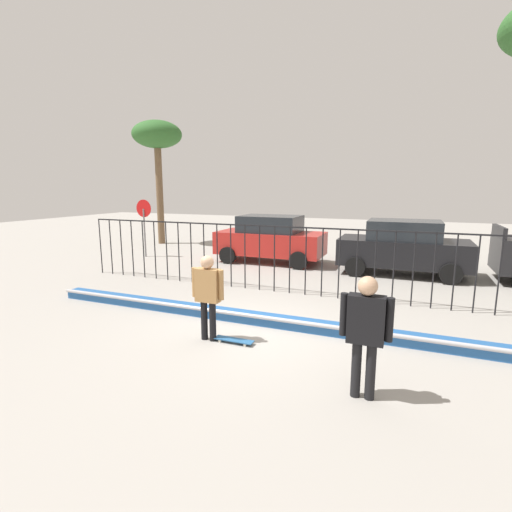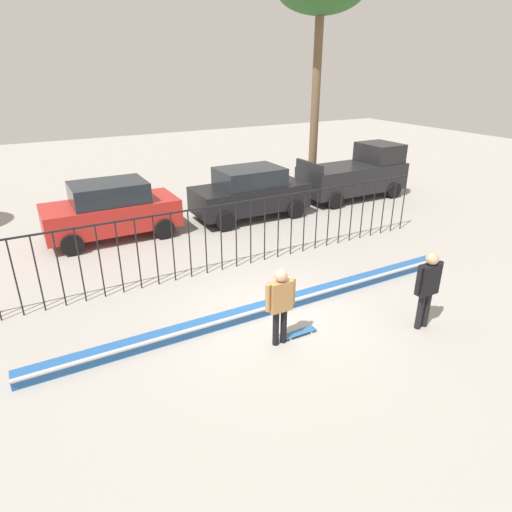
# 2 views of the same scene
# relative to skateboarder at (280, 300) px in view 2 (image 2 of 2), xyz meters

# --- Properties ---
(ground_plane) EXTENTS (60.00, 60.00, 0.00)m
(ground_plane) POSITION_rel_skateboarder_xyz_m (0.48, 0.83, -1.03)
(ground_plane) COLOR #9E9991
(bowl_coping_ledge) EXTENTS (11.00, 0.40, 0.27)m
(bowl_coping_ledge) POSITION_rel_skateboarder_xyz_m (0.48, 1.22, -0.91)
(bowl_coping_ledge) COLOR #235699
(bowl_coping_ledge) RESTS_ON ground
(perimeter_fence) EXTENTS (14.04, 0.04, 1.94)m
(perimeter_fence) POSITION_rel_skateboarder_xyz_m (0.48, 3.88, 0.15)
(perimeter_fence) COLOR black
(perimeter_fence) RESTS_ON ground
(skateboarder) EXTENTS (0.69, 0.26, 1.72)m
(skateboarder) POSITION_rel_skateboarder_xyz_m (0.00, 0.00, 0.00)
(skateboarder) COLOR black
(skateboarder) RESTS_ON ground
(skateboard) EXTENTS (0.80, 0.20, 0.07)m
(skateboard) POSITION_rel_skateboarder_xyz_m (0.53, 0.05, -0.97)
(skateboard) COLOR #26598C
(skateboard) RESTS_ON ground
(camera_operator) EXTENTS (0.73, 0.27, 1.81)m
(camera_operator) POSITION_rel_skateboarder_xyz_m (3.10, -1.01, 0.06)
(camera_operator) COLOR black
(camera_operator) RESTS_ON ground
(parked_car_red) EXTENTS (4.30, 2.12, 1.90)m
(parked_car_red) POSITION_rel_skateboarder_xyz_m (-1.61, 8.00, -0.06)
(parked_car_red) COLOR #B2231E
(parked_car_red) RESTS_ON ground
(parked_car_black) EXTENTS (4.30, 2.12, 1.90)m
(parked_car_black) POSITION_rel_skateboarder_xyz_m (3.43, 7.65, -0.06)
(parked_car_black) COLOR black
(parked_car_black) RESTS_ON ground
(pickup_truck) EXTENTS (4.70, 2.12, 2.24)m
(pickup_truck) POSITION_rel_skateboarder_xyz_m (8.79, 7.85, 0.01)
(pickup_truck) COLOR black
(pickup_truck) RESTS_ON ground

